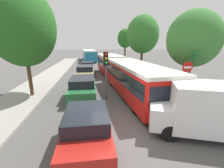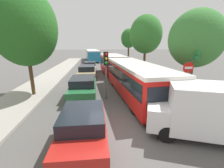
{
  "view_description": "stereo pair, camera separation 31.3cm",
  "coord_description": "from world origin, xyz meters",
  "px_view_note": "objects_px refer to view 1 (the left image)",
  "views": [
    {
      "loc": [
        -1.18,
        -6.07,
        3.94
      ],
      "look_at": [
        0.2,
        3.94,
        1.2
      ],
      "focal_mm": 24.0,
      "sensor_mm": 36.0,
      "label": 1
    },
    {
      "loc": [
        -0.87,
        -6.1,
        3.94
      ],
      "look_at": [
        0.2,
        3.94,
        1.2
      ],
      "focal_mm": 24.0,
      "sensor_mm": 36.0,
      "label": 2
    }
  ],
  "objects_px": {
    "city_bus_rear": "(89,54)",
    "tree_right_mid": "(143,34)",
    "articulated_bus": "(121,70)",
    "direction_sign_post": "(190,62)",
    "tree_right_near": "(193,39)",
    "traffic_light": "(106,65)",
    "queued_car_green": "(83,87)",
    "no_entry_sign": "(186,76)",
    "queued_car_tan": "(85,72)",
    "tree_right_far": "(125,39)",
    "queued_car_red": "(87,127)",
    "queued_car_white": "(88,66)",
    "tree_left_mid": "(23,29)",
    "white_van": "(215,109)"
  },
  "relations": [
    {
      "from": "tree_right_mid",
      "to": "traffic_light",
      "type": "bearing_deg",
      "value": -117.51
    },
    {
      "from": "queued_car_tan",
      "to": "city_bus_rear",
      "type": "bearing_deg",
      "value": -0.53
    },
    {
      "from": "traffic_light",
      "to": "no_entry_sign",
      "type": "relative_size",
      "value": 1.21
    },
    {
      "from": "traffic_light",
      "to": "tree_right_near",
      "type": "xyz_separation_m",
      "value": [
        7.39,
        1.5,
        1.8
      ]
    },
    {
      "from": "no_entry_sign",
      "to": "direction_sign_post",
      "type": "height_order",
      "value": "direction_sign_post"
    },
    {
      "from": "queued_car_green",
      "to": "city_bus_rear",
      "type": "bearing_deg",
      "value": -0.31
    },
    {
      "from": "no_entry_sign",
      "to": "queued_car_white",
      "type": "bearing_deg",
      "value": -153.64
    },
    {
      "from": "queued_car_green",
      "to": "tree_left_mid",
      "type": "relative_size",
      "value": 0.57
    },
    {
      "from": "direction_sign_post",
      "to": "articulated_bus",
      "type": "bearing_deg",
      "value": -40.75
    },
    {
      "from": "tree_right_near",
      "to": "queued_car_green",
      "type": "bearing_deg",
      "value": -174.62
    },
    {
      "from": "tree_right_mid",
      "to": "tree_right_near",
      "type": "bearing_deg",
      "value": -89.95
    },
    {
      "from": "queued_car_green",
      "to": "traffic_light",
      "type": "height_order",
      "value": "traffic_light"
    },
    {
      "from": "traffic_light",
      "to": "tree_right_mid",
      "type": "bearing_deg",
      "value": 149.05
    },
    {
      "from": "queued_car_red",
      "to": "direction_sign_post",
      "type": "xyz_separation_m",
      "value": [
        7.66,
        5.05,
        1.82
      ]
    },
    {
      "from": "no_entry_sign",
      "to": "tree_right_mid",
      "type": "xyz_separation_m",
      "value": [
        2.29,
        15.71,
        3.47
      ]
    },
    {
      "from": "traffic_light",
      "to": "tree_right_far",
      "type": "height_order",
      "value": "tree_right_far"
    },
    {
      "from": "tree_left_mid",
      "to": "articulated_bus",
      "type": "bearing_deg",
      "value": 20.61
    },
    {
      "from": "articulated_bus",
      "to": "queued_car_green",
      "type": "height_order",
      "value": "articulated_bus"
    },
    {
      "from": "articulated_bus",
      "to": "tree_right_near",
      "type": "height_order",
      "value": "tree_right_near"
    },
    {
      "from": "white_van",
      "to": "traffic_light",
      "type": "height_order",
      "value": "traffic_light"
    },
    {
      "from": "traffic_light",
      "to": "white_van",
      "type": "bearing_deg",
      "value": 36.2
    },
    {
      "from": "city_bus_rear",
      "to": "tree_right_mid",
      "type": "bearing_deg",
      "value": -148.11
    },
    {
      "from": "queued_car_red",
      "to": "queued_car_white",
      "type": "bearing_deg",
      "value": 1.12
    },
    {
      "from": "articulated_bus",
      "to": "traffic_light",
      "type": "bearing_deg",
      "value": -29.82
    },
    {
      "from": "queued_car_green",
      "to": "queued_car_tan",
      "type": "height_order",
      "value": "queued_car_tan"
    },
    {
      "from": "queued_car_red",
      "to": "tree_right_mid",
      "type": "relative_size",
      "value": 0.5
    },
    {
      "from": "articulated_bus",
      "to": "city_bus_rear",
      "type": "distance_m",
      "value": 22.15
    },
    {
      "from": "queued_car_green",
      "to": "direction_sign_post",
      "type": "xyz_separation_m",
      "value": [
        8.11,
        -0.46,
        1.78
      ]
    },
    {
      "from": "traffic_light",
      "to": "tree_right_near",
      "type": "bearing_deg",
      "value": 98.03
    },
    {
      "from": "no_entry_sign",
      "to": "direction_sign_post",
      "type": "relative_size",
      "value": 0.78
    },
    {
      "from": "queued_car_tan",
      "to": "no_entry_sign",
      "type": "distance_m",
      "value": 10.81
    },
    {
      "from": "queued_car_tan",
      "to": "queued_car_white",
      "type": "height_order",
      "value": "queued_car_tan"
    },
    {
      "from": "city_bus_rear",
      "to": "direction_sign_post",
      "type": "xyz_separation_m",
      "value": [
        7.9,
        -25.89,
        1.11
      ]
    },
    {
      "from": "queued_car_red",
      "to": "direction_sign_post",
      "type": "bearing_deg",
      "value": -56.44
    },
    {
      "from": "tree_right_mid",
      "to": "articulated_bus",
      "type": "bearing_deg",
      "value": -118.53
    },
    {
      "from": "white_van",
      "to": "tree_right_near",
      "type": "relative_size",
      "value": 0.81
    },
    {
      "from": "direction_sign_post",
      "to": "tree_right_near",
      "type": "distance_m",
      "value": 2.39
    },
    {
      "from": "tree_right_near",
      "to": "articulated_bus",
      "type": "bearing_deg",
      "value": 153.74
    },
    {
      "from": "city_bus_rear",
      "to": "direction_sign_post",
      "type": "bearing_deg",
      "value": -167.82
    },
    {
      "from": "city_bus_rear",
      "to": "tree_right_mid",
      "type": "height_order",
      "value": "tree_right_mid"
    },
    {
      "from": "articulated_bus",
      "to": "queued_car_red",
      "type": "xyz_separation_m",
      "value": [
        -3.19,
        -9.05,
        -0.71
      ]
    },
    {
      "from": "queued_car_tan",
      "to": "tree_right_near",
      "type": "xyz_separation_m",
      "value": [
        9.1,
        -5.3,
        3.52
      ]
    },
    {
      "from": "articulated_bus",
      "to": "direction_sign_post",
      "type": "relative_size",
      "value": 4.72
    },
    {
      "from": "queued_car_tan",
      "to": "direction_sign_post",
      "type": "xyz_separation_m",
      "value": [
        8.13,
        -6.62,
        1.77
      ]
    },
    {
      "from": "traffic_light",
      "to": "tree_right_far",
      "type": "bearing_deg",
      "value": 161.26
    },
    {
      "from": "queued_car_red",
      "to": "white_van",
      "type": "xyz_separation_m",
      "value": [
        5.43,
        -0.18,
        0.51
      ]
    },
    {
      "from": "queued_car_tan",
      "to": "white_van",
      "type": "bearing_deg",
      "value": -153.39
    },
    {
      "from": "white_van",
      "to": "city_bus_rear",
      "type": "bearing_deg",
      "value": -59.82
    },
    {
      "from": "articulated_bus",
      "to": "tree_left_mid",
      "type": "xyz_separation_m",
      "value": [
        -7.49,
        -2.82,
        3.46
      ]
    },
    {
      "from": "queued_car_tan",
      "to": "articulated_bus",
      "type": "bearing_deg",
      "value": -125.39
    }
  ]
}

